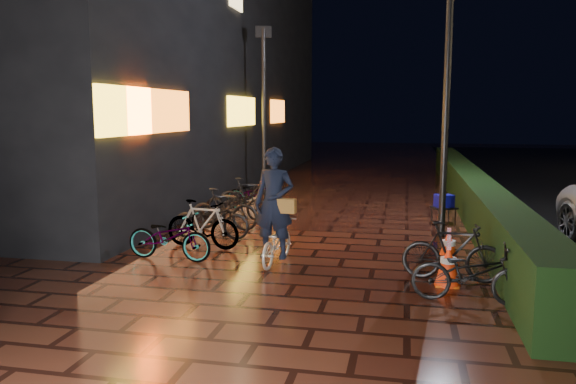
# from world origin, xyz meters

# --- Properties ---
(ground) EXTENTS (80.00, 80.00, 0.00)m
(ground) POSITION_xyz_m (0.00, 0.00, 0.00)
(ground) COLOR #381911
(ground) RESTS_ON ground
(hedge) EXTENTS (0.70, 20.00, 1.00)m
(hedge) POSITION_xyz_m (3.30, 8.00, 0.50)
(hedge) COLOR black
(hedge) RESTS_ON ground
(storefront_block) EXTENTS (12.09, 22.00, 9.00)m
(storefront_block) POSITION_xyz_m (-9.50, 11.50, 4.50)
(storefront_block) COLOR black
(storefront_block) RESTS_ON ground
(lamp_post_hedge) EXTENTS (0.50, 0.22, 5.30)m
(lamp_post_hedge) POSITION_xyz_m (2.37, 3.97, 2.91)
(lamp_post_hedge) COLOR black
(lamp_post_hedge) RESTS_ON ground
(lamp_post_sf) EXTENTS (0.49, 0.22, 5.17)m
(lamp_post_sf) POSITION_xyz_m (-2.76, 9.06, 2.85)
(lamp_post_sf) COLOR black
(lamp_post_sf) RESTS_ON ground
(cyclist) EXTENTS (0.74, 1.44, 2.00)m
(cyclist) POSITION_xyz_m (-0.54, 1.09, 0.74)
(cyclist) COLOR silver
(cyclist) RESTS_ON ground
(traffic_barrier) EXTENTS (0.48, 1.56, 0.63)m
(traffic_barrier) POSITION_xyz_m (2.31, 1.04, 0.31)
(traffic_barrier) COLOR #FF340D
(traffic_barrier) RESTS_ON ground
(cart_assembly) EXTENTS (0.65, 0.70, 0.98)m
(cart_assembly) POSITION_xyz_m (2.49, 5.26, 0.50)
(cart_assembly) COLOR black
(cart_assembly) RESTS_ON ground
(parked_bikes_storefront) EXTENTS (1.87, 5.91, 0.93)m
(parked_bikes_storefront) POSITION_xyz_m (-2.30, 3.67, 0.43)
(parked_bikes_storefront) COLOR black
(parked_bikes_storefront) RESTS_ON ground
(parked_bikes_hedge) EXTENTS (1.76, 1.61, 0.93)m
(parked_bikes_hedge) POSITION_xyz_m (2.43, 0.15, 0.44)
(parked_bikes_hedge) COLOR black
(parked_bikes_hedge) RESTS_ON ground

